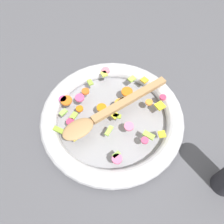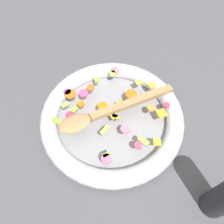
# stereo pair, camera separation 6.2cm
# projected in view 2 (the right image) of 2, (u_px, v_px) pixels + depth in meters

# --- Properties ---
(ground_plane) EXTENTS (4.00, 4.00, 0.00)m
(ground_plane) POSITION_uv_depth(u_px,v_px,m) (112.00, 121.00, 0.67)
(ground_plane) COLOR #4C4C51
(skillet) EXTENTS (0.42, 0.42, 0.05)m
(skillet) POSITION_uv_depth(u_px,v_px,m) (112.00, 117.00, 0.65)
(skillet) COLOR gray
(skillet) RESTS_ON ground_plane
(chopped_vegetables) EXTENTS (0.30, 0.33, 0.01)m
(chopped_vegetables) POSITION_uv_depth(u_px,v_px,m) (108.00, 107.00, 0.63)
(chopped_vegetables) COLOR orange
(chopped_vegetables) RESTS_ON skillet
(wooden_spoon) EXTENTS (0.31, 0.22, 0.01)m
(wooden_spoon) POSITION_uv_depth(u_px,v_px,m) (106.00, 112.00, 0.61)
(wooden_spoon) COLOR #A87F51
(wooden_spoon) RESTS_ON chopped_vegetables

